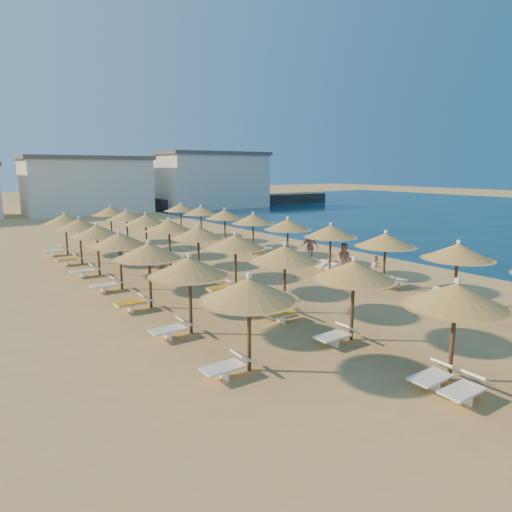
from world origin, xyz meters
TOP-DOWN VIEW (x-y plane):
  - ground at (0.00, 0.00)m, footprint 220.00×220.00m
  - jetty at (26.19, 45.26)m, footprint 30.06×4.51m
  - hotel_blocks at (3.33, 45.89)m, footprint 50.60×12.24m
  - parasol_row_east at (3.28, 4.46)m, footprint 2.92×36.26m
  - parasol_row_west at (-2.82, 4.46)m, footprint 2.92×36.26m
  - parasol_row_inland at (-7.06, 6.31)m, footprint 2.92×25.14m
  - loungers at (-1.35, 4.68)m, footprint 13.34×33.98m
  - beachgoer_a at (3.26, -0.54)m, footprint 0.50×0.65m
  - beachgoer_c at (4.96, 6.16)m, footprint 1.12×0.95m
  - beachgoer_b at (3.45, 1.67)m, footprint 1.10×1.16m

SIDE VIEW (x-z plane):
  - ground at x=0.00m, z-range 0.00..0.00m
  - loungers at x=-1.35m, z-range 0.02..0.67m
  - jetty at x=26.19m, z-range 0.00..1.50m
  - beachgoer_a at x=3.26m, z-range 0.00..1.58m
  - beachgoer_c at x=4.96m, z-range 0.00..1.80m
  - beachgoer_b at x=3.45m, z-range 0.00..1.89m
  - parasol_row_east at x=3.28m, z-range 0.94..3.86m
  - parasol_row_west at x=-2.82m, z-range 0.94..3.86m
  - parasol_row_inland at x=-7.06m, z-range 0.94..3.86m
  - hotel_blocks at x=3.33m, z-range -0.35..7.75m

